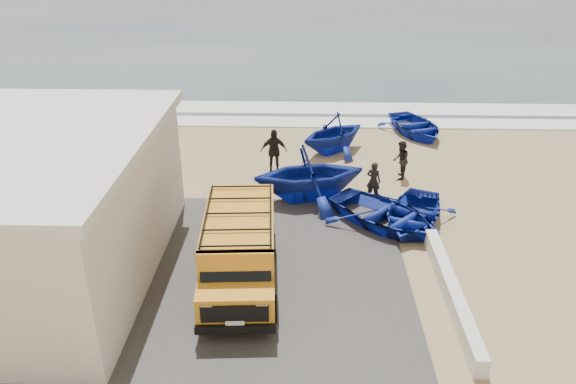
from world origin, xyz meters
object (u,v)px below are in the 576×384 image
object	(u,v)px
boat_far_left	(333,133)
fisherman_front	(374,181)
fisherman_middle	(401,160)
fisherman_back	(274,151)
boat_near_right	(412,214)
parapet	(451,292)
building	(7,208)
van	(239,248)
boat_far_right	(415,126)
boat_near_left	(385,215)
boat_mid_left	(309,173)

from	to	relation	value
boat_far_left	fisherman_front	bearing A→B (deg)	-25.39
fisherman_middle	fisherman_back	size ratio (longest dim) A/B	0.85
fisherman_middle	boat_near_right	bearing A→B (deg)	10.67
parapet	fisherman_middle	distance (m)	8.18
building	fisherman_back	xyz separation A→B (m)	(7.13, 7.63, -1.22)
van	boat_near_right	distance (m)	6.68
van	fisherman_front	size ratio (longest dim) A/B	3.45
boat_far_right	boat_far_left	bearing A→B (deg)	-167.51
building	boat_near_left	size ratio (longest dim) A/B	2.21
fisherman_back	boat_mid_left	bearing A→B (deg)	-67.64
van	boat_mid_left	size ratio (longest dim) A/B	1.25
boat_far_left	boat_mid_left	bearing A→B (deg)	-53.21
parapet	boat_near_right	bearing A→B (deg)	94.79
boat_near_left	fisherman_front	world-z (taller)	fisherman_front
boat_mid_left	boat_far_right	world-z (taller)	boat_mid_left
building	fisherman_middle	bearing A→B (deg)	30.26
building	boat_near_right	xyz separation A→B (m)	(12.14, 3.34, -1.78)
building	boat_far_right	xyz separation A→B (m)	(13.82, 12.47, -1.75)
boat_far_left	fisherman_front	world-z (taller)	boat_far_left
parapet	boat_near_left	size ratio (longest dim) A/B	1.41
parapet	boat_mid_left	distance (m)	7.31
building	fisherman_front	bearing A→B (deg)	25.52
parapet	fisherman_back	distance (m)	10.19
boat_near_right	boat_far_right	world-z (taller)	boat_far_right
van	fisherman_middle	xyz separation A→B (m)	(5.68, 7.47, -0.37)
van	building	bearing A→B (deg)	173.85
building	boat_near_left	world-z (taller)	building
fisherman_middle	building	bearing A→B (deg)	-47.00
boat_far_right	fisherman_front	size ratio (longest dim) A/B	2.65
boat_near_left	fisherman_back	bearing A→B (deg)	85.55
van	boat_near_right	bearing A→B (deg)	29.84
fisherman_back	boat_far_right	bearing A→B (deg)	28.11
parapet	boat_mid_left	bearing A→B (deg)	122.61
building	parapet	size ratio (longest dim) A/B	1.57
parapet	boat_far_left	xyz separation A→B (m)	(-2.81, 11.03, 0.63)
boat_near_right	boat_far_left	xyz separation A→B (m)	(-2.45, 6.69, 0.52)
van	fisherman_back	distance (m)	7.96
boat_near_right	fisherman_front	world-z (taller)	fisherman_front
building	fisherman_middle	xyz separation A→B (m)	(12.27, 7.16, -1.37)
van	boat_far_right	xyz separation A→B (m)	(7.23, 12.77, -0.75)
building	fisherman_back	world-z (taller)	building
boat_mid_left	fisherman_front	xyz separation A→B (m)	(2.40, 0.13, -0.34)
parapet	fisherman_back	size ratio (longest dim) A/B	3.19
boat_far_left	boat_near_right	bearing A→B (deg)	-20.49
building	boat_mid_left	xyz separation A→B (m)	(8.59, 5.12, -1.08)
boat_near_right	boat_far_left	distance (m)	7.14
boat_far_left	fisherman_middle	distance (m)	3.87
building	boat_near_right	bearing A→B (deg)	15.39
boat_mid_left	fisherman_back	world-z (taller)	boat_mid_left
van	boat_far_right	distance (m)	14.70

